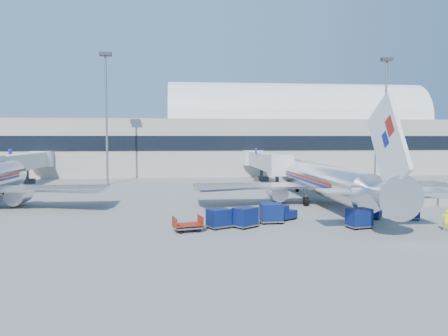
{
  "coord_description": "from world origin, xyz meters",
  "views": [
    {
      "loc": [
        -7.62,
        -46.84,
        8.15
      ],
      "look_at": [
        -2.19,
        6.0,
        4.44
      ],
      "focal_mm": 35.0,
      "sensor_mm": 36.0,
      "label": 1
    }
  ],
  "objects": [
    {
      "name": "barrier_near",
      "position": [
        18.0,
        2.0,
        0.45
      ],
      "size": [
        3.0,
        0.55,
        0.9
      ],
      "primitive_type": "cube",
      "color": "#9E9E96",
      "rests_on": "ground"
    },
    {
      "name": "terminal",
      "position": [
        -13.6,
        55.96,
        7.52
      ],
      "size": [
        170.0,
        28.15,
        21.0
      ],
      "color": "#B2AA9E",
      "rests_on": "ground"
    },
    {
      "name": "cart_train_b",
      "position": [
        -1.73,
        -8.21,
        0.98
      ],
      "size": [
        2.63,
        2.54,
        1.84
      ],
      "rotation": [
        0.0,
        0.0,
        0.66
      ],
      "color": "#0A174C",
      "rests_on": "ground"
    },
    {
      "name": "tug_right",
      "position": [
        11.35,
        -4.98,
        0.66
      ],
      "size": [
        2.4,
        2.3,
        1.45
      ],
      "rotation": [
        0.0,
        0.0,
        -0.73
      ],
      "color": "#0A174C",
      "rests_on": "ground"
    },
    {
      "name": "ground",
      "position": [
        0.0,
        0.0,
        0.0
      ],
      "size": [
        260.0,
        260.0,
        0.0
      ],
      "primitive_type": "plane",
      "color": "gray",
      "rests_on": "ground"
    },
    {
      "name": "cart_open_red",
      "position": [
        -6.91,
        -9.33,
        0.47
      ],
      "size": [
        2.78,
        2.26,
        0.65
      ],
      "rotation": [
        0.0,
        0.0,
        0.25
      ],
      "color": "slate",
      "rests_on": "ground"
    },
    {
      "name": "cart_solo_near",
      "position": [
        8.41,
        -9.55,
        0.96
      ],
      "size": [
        2.34,
        1.98,
        1.79
      ],
      "rotation": [
        0.0,
        0.0,
        0.23
      ],
      "color": "#0A174C",
      "rests_on": "ground"
    },
    {
      "name": "cart_solo_far",
      "position": [
        15.16,
        -6.03,
        0.81
      ],
      "size": [
        2.0,
        1.71,
        1.51
      ],
      "rotation": [
        0.0,
        0.0,
        -0.27
      ],
      "color": "#0A174C",
      "rests_on": "ground"
    },
    {
      "name": "tug_left",
      "position": [
        1.68,
        -1.68,
        0.63
      ],
      "size": [
        1.31,
        2.23,
        1.38
      ],
      "rotation": [
        0.0,
        0.0,
        1.44
      ],
      "color": "#0A174C",
      "rests_on": "ground"
    },
    {
      "name": "ramp_worker",
      "position": [
        15.5,
        -11.43,
        0.95
      ],
      "size": [
        0.82,
        0.78,
        1.89
      ],
      "primitive_type": "imported",
      "rotation": [
        0.0,
        0.0,
        2.47
      ],
      "color": "#CBDA16",
      "rests_on": "ground"
    },
    {
      "name": "tug_lead",
      "position": [
        2.7,
        -5.05,
        0.7
      ],
      "size": [
        2.59,
        2.38,
        1.54
      ],
      "rotation": [
        0.0,
        0.0,
        0.65
      ],
      "color": "#0A174C",
      "rests_on": "ground"
    },
    {
      "name": "mast_east",
      "position": [
        30.0,
        30.0,
        14.79
      ],
      "size": [
        2.0,
        1.2,
        22.6
      ],
      "color": "slate",
      "rests_on": "ground"
    },
    {
      "name": "mast_west",
      "position": [
        -20.0,
        30.0,
        14.79
      ],
      "size": [
        2.0,
        1.2,
        22.6
      ],
      "color": "slate",
      "rests_on": "ground"
    },
    {
      "name": "cart_train_a",
      "position": [
        1.04,
        -6.48,
        1.01
      ],
      "size": [
        2.18,
        1.68,
        1.88
      ],
      "rotation": [
        0.0,
        0.0,
        0.02
      ],
      "color": "#0A174C",
      "rests_on": "ground"
    },
    {
      "name": "jetbridge_mid",
      "position": [
        -34.4,
        30.81,
        3.93
      ],
      "size": [
        4.4,
        27.5,
        6.25
      ],
      "color": "silver",
      "rests_on": "ground"
    },
    {
      "name": "barrier_mid",
      "position": [
        21.3,
        2.0,
        0.45
      ],
      "size": [
        3.0,
        0.55,
        0.9
      ],
      "primitive_type": "cube",
      "color": "#9E9E96",
      "rests_on": "ground"
    },
    {
      "name": "airliner_main",
      "position": [
        10.0,
        4.51,
        2.93
      ],
      "size": [
        32.0,
        37.26,
        12.07
      ],
      "color": "silver",
      "rests_on": "ground"
    },
    {
      "name": "cart_train_c",
      "position": [
        -4.13,
        -8.26,
        0.94
      ],
      "size": [
        2.48,
        2.29,
        1.76
      ],
      "rotation": [
        0.0,
        0.0,
        0.5
      ],
      "color": "#0A174C",
      "rests_on": "ground"
    },
    {
      "name": "jetbridge_near",
      "position": [
        7.6,
        30.81,
        3.93
      ],
      "size": [
        4.4,
        27.5,
        6.25
      ],
      "color": "silver",
      "rests_on": "ground"
    }
  ]
}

